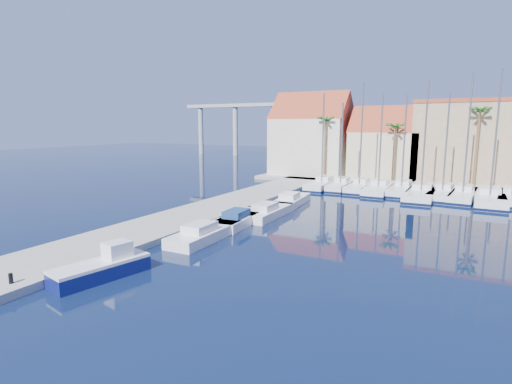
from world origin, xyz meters
TOP-DOWN VIEW (x-y plane):
  - ground at (0.00, 0.00)m, footprint 260.00×260.00m
  - quay_west at (-9.00, 13.50)m, footprint 6.00×77.00m
  - shore_north at (10.00, 48.00)m, footprint 54.00×16.00m
  - bollard at (-7.02, -4.70)m, footprint 0.22×0.22m
  - fishing_boat at (-4.49, -0.98)m, footprint 2.88×5.67m
  - motorboat_west_0 at (-3.90, 8.04)m, footprint 2.50×7.38m
  - motorboat_west_1 at (-3.97, 13.31)m, footprint 2.73×7.12m
  - motorboat_west_2 at (-3.10, 17.16)m, footprint 2.42×7.33m
  - motorboat_west_3 at (-3.44, 23.48)m, footprint 3.00×7.43m
  - sailboat_0 at (-4.20, 36.15)m, footprint 2.79×9.57m
  - sailboat_1 at (-1.67, 36.27)m, footprint 2.52×8.45m
  - sailboat_2 at (0.87, 36.33)m, footprint 2.32×8.70m
  - sailboat_3 at (3.36, 36.07)m, footprint 3.06×10.29m
  - sailboat_4 at (6.09, 36.65)m, footprint 2.55×9.24m
  - sailboat_5 at (8.55, 35.11)m, footprint 3.15×11.82m
  - sailboat_6 at (10.83, 36.18)m, footprint 3.32×9.83m
  - sailboat_7 at (12.99, 35.82)m, footprint 3.24×9.62m
  - sailboat_8 at (15.63, 35.31)m, footprint 3.15×11.80m
  - sailboat_9 at (17.85, 36.59)m, footprint 3.47×10.12m
  - building_0 at (-10.00, 47.00)m, footprint 12.30×9.00m
  - building_1 at (2.00, 47.00)m, footprint 10.30×8.00m
  - building_2 at (13.00, 48.00)m, footprint 14.20×10.20m
  - palm_0 at (-6.00, 42.00)m, footprint 2.60×2.60m
  - palm_1 at (4.00, 42.00)m, footprint 2.60×2.60m
  - palm_2 at (14.00, 42.00)m, footprint 2.60×2.60m
  - viaduct at (-39.07, 82.00)m, footprint 48.00×2.20m

SIDE VIEW (x-z plane):
  - ground at x=0.00m, z-range 0.00..0.00m
  - quay_west at x=-9.00m, z-range 0.00..0.50m
  - shore_north at x=10.00m, z-range 0.00..0.50m
  - motorboat_west_0 at x=-3.90m, z-range -0.19..1.21m
  - motorboat_west_2 at x=-3.10m, z-range -0.19..1.21m
  - motorboat_west_1 at x=-3.97m, z-range -0.19..1.21m
  - motorboat_west_3 at x=-3.44m, z-range -0.19..1.21m
  - sailboat_9 at x=17.85m, z-range -5.02..6.16m
  - sailboat_5 at x=8.55m, z-range -6.23..7.37m
  - sailboat_3 at x=3.36m, z-range -5.64..6.81m
  - sailboat_8 at x=15.63m, z-range -6.66..7.82m
  - sailboat_6 at x=10.83m, z-range -5.64..6.81m
  - sailboat_4 at x=6.09m, z-range -5.52..6.71m
  - sailboat_0 at x=-4.20m, z-range -5.76..6.95m
  - sailboat_1 at x=-1.67m, z-range -5.11..6.31m
  - sailboat_7 at x=12.99m, z-range -6.59..7.84m
  - fishing_boat at x=-4.49m, z-range -0.32..1.58m
  - sailboat_2 at x=0.87m, z-range -6.32..7.59m
  - bollard at x=-7.02m, z-range 0.50..1.04m
  - building_1 at x=2.00m, z-range -0.20..10.80m
  - building_2 at x=13.00m, z-range 0.51..12.01m
  - building_0 at x=-10.00m, z-range -0.23..13.27m
  - palm_1 at x=4.00m, z-range 3.56..12.71m
  - palm_0 at x=-6.00m, z-range 4.00..14.15m
  - palm_2 at x=14.00m, z-range 4.44..15.59m
  - viaduct at x=-39.07m, z-range 3.02..17.47m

